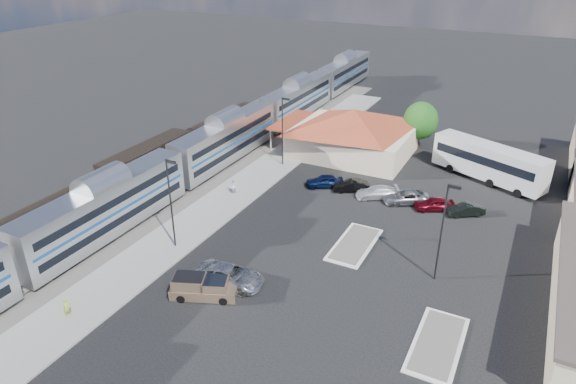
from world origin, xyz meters
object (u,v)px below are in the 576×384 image
at_px(pickup_truck, 204,288).
at_px(coach_bus, 489,161).
at_px(station_depot, 353,132).
at_px(suv, 230,276).

relative_size(pickup_truck, coach_bus, 0.41).
distance_m(station_depot, coach_bus, 17.63).
bearing_deg(station_depot, pickup_truck, -89.36).
xyz_separation_m(station_depot, coach_bus, (17.60, -0.84, -0.58)).
distance_m(pickup_truck, coach_bus, 38.24).
xyz_separation_m(station_depot, suv, (1.30, -32.54, -2.31)).
bearing_deg(pickup_truck, station_depot, -21.50).
bearing_deg(suv, pickup_truck, 155.15).
bearing_deg(coach_bus, station_depot, 111.35).
relative_size(station_depot, suv, 3.09).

